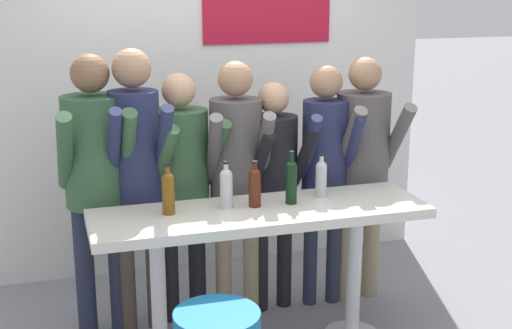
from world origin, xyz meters
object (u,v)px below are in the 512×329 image
Objects in this scene: person_far_left at (96,166)px; wine_bottle_4 at (168,191)px; person_center_right at (274,172)px; wine_bottle_2 at (291,180)px; person_right at (325,158)px; person_far_right at (363,153)px; wine_bottle_1 at (255,185)px; tasting_table at (260,234)px; person_center at (237,161)px; wine_bottle_0 at (226,186)px; person_left at (136,157)px; person_center_left at (181,171)px; wine_bottle_3 at (321,177)px.

wine_bottle_4 is at bearing -53.09° from person_far_left.
person_far_left is 1.18m from person_center_right.
wine_bottle_2 is 1.09× the size of wine_bottle_4.
person_right is at bearing -9.90° from person_center_right.
person_far_right is at bearing 35.08° from wine_bottle_2.
tasting_table is at bearing -72.77° from wine_bottle_1.
person_center is at bearing 89.68° from tasting_table.
person_center_right reaches higher than wine_bottle_0.
person_left is 0.47m from wine_bottle_4.
person_far_left is at bearing 146.94° from wine_bottle_0.
person_center_left is 0.98m from person_right.
wine_bottle_1 is 0.46m from wine_bottle_3.
person_right is (0.62, 0.53, 0.30)m from tasting_table.
wine_bottle_2 is at bearing -4.73° from wine_bottle_0.
wine_bottle_2 is at bearing -145.77° from person_far_right.
wine_bottle_3 is at bearing -108.74° from person_right.
wine_bottle_1 is (-0.28, -0.50, 0.07)m from person_center_right.
person_right is 6.08× the size of wine_bottle_1.
person_center_right is 0.94× the size of person_right.
person_far_left is at bearing 155.85° from wine_bottle_2.
wine_bottle_4 is at bearing 178.35° from wine_bottle_2.
person_far_left reaches higher than person_center_left.
person_center_right is 0.66m from wine_bottle_0.
wine_bottle_1 is at bearing -84.63° from person_center.
person_right is (1.53, -0.02, -0.06)m from person_far_left.
person_center_right reaches higher than wine_bottle_2.
wine_bottle_0 is 0.40m from wine_bottle_2.
person_right is at bearing -178.41° from person_far_right.
tasting_table is 0.36m from wine_bottle_0.
person_center_right is 5.60× the size of wine_bottle_0.
person_left is 1.06× the size of person_center.
person_left is at bearing 177.36° from person_center_right.
wine_bottle_3 is (0.43, -0.41, -0.03)m from person_center.
person_left reaches higher than person_far_left.
wine_bottle_0 is at bearing -43.47° from person_left.
wine_bottle_3 is at bearing 4.42° from wine_bottle_0.
person_center is at bearing 112.90° from wine_bottle_2.
wine_bottle_3 is at bearing 3.50° from wine_bottle_4.
person_far_right is (0.91, 0.54, 0.30)m from tasting_table.
person_far_left is at bearing 178.88° from person_far_right.
person_right is 0.79m from wine_bottle_1.
person_center is at bearing 179.23° from person_far_right.
person_center_right is 0.58m from wine_bottle_1.
wine_bottle_1 reaches higher than tasting_table.
wine_bottle_0 is (-0.45, -0.47, 0.07)m from person_center_right.
tasting_table is 1.09× the size of person_left.
person_center is 6.12× the size of wine_bottle_0.
person_center_right is at bearing 1.60° from person_left.
person_center is 5.83× the size of wine_bottle_4.
person_left reaches higher than person_far_right.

